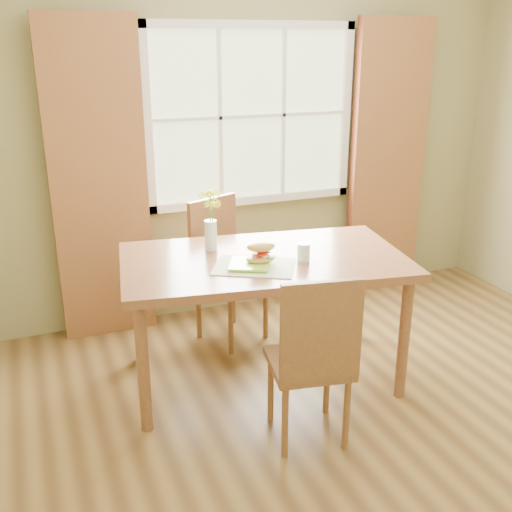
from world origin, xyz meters
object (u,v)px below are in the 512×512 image
Objects in this scene: dining_table at (264,270)px; water_glass at (304,253)px; croissant_sandwich at (261,252)px; flower_vase at (211,214)px; chair_near at (314,354)px; chair_far at (223,263)px.

dining_table is 16.12× the size of water_glass.
flower_vase is (-0.18, 0.36, 0.15)m from croissant_sandwich.
croissant_sandwich is at bearing 172.65° from water_glass.
croissant_sandwich is at bearing 105.37° from chair_near.
chair_far is 5.57× the size of croissant_sandwich.
chair_near is 1.37m from chair_far.
flower_vase is at bearing 114.18° from chair_near.
chair_near is 0.68m from water_glass.
dining_table is 0.47m from flower_vase.
dining_table is 4.66× the size of flower_vase.
water_glass is at bearing 80.12° from chair_near.
flower_vase reaches higher than croissant_sandwich.
flower_vase reaches higher than water_glass.
water_glass is (0.20, 0.55, 0.33)m from chair_near.
chair_far is at bearing 93.49° from croissant_sandwich.
chair_near is 2.53× the size of flower_vase.
chair_near reaches higher than dining_table.
dining_table is 0.73m from chair_near.
croissant_sandwich is (-0.03, -0.79, 0.34)m from chair_far.
chair_far is 0.91m from water_glass.
water_glass is at bearing -98.34° from chair_far.
chair_near is at bearing -75.98° from flower_vase.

